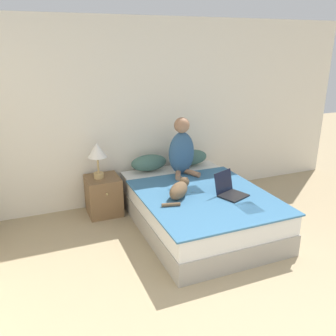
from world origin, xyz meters
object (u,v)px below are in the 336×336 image
Objects in this scene: bed at (197,208)px; pillow_near at (149,163)px; table_lamp at (97,153)px; person_sitting at (182,150)px; laptop_open at (230,191)px; cat_tabby at (179,189)px; pillow_far at (190,157)px; nightstand at (103,195)px.

pillow_near reaches higher than bed.
table_lamp is at bearing 142.31° from bed.
laptop_open is at bearing -76.30° from person_sitting.
laptop_open is at bearing -64.54° from cat_tabby.
pillow_far is (0.65, 0.00, 0.00)m from pillow_near.
nightstand is (-1.28, 1.11, -0.30)m from laptop_open.
pillow_far reaches higher than bed.
person_sitting is at bearing 82.59° from laptop_open.
cat_tabby is at bearing -116.21° from person_sitting.
cat_tabby is at bearing -52.73° from nightstand.
person_sitting is (0.05, 0.61, 0.60)m from bed.
bed is 0.47m from cat_tabby.
person_sitting is (-0.27, -0.29, 0.23)m from pillow_far.
laptop_open reaches higher than pillow_near.
person_sitting is 0.97m from laptop_open.
laptop_open reaches higher than nightstand.
cat_tabby is (-0.30, -0.11, 0.35)m from bed.
pillow_near is at bearing 95.40° from laptop_open.
bed is 4.35× the size of table_lamp.
bed is 4.33× the size of cat_tabby.
table_lamp reaches higher than pillow_far.
bed is at bearing -38.95° from nightstand.
table_lamp reaches higher than bed.
laptop_open is at bearing -63.49° from pillow_near.
cat_tabby is 1.22m from table_lamp.
laptop_open is 1.72m from nightstand.
bed is 2.67× the size of person_sitting.
laptop_open is (0.57, -0.18, -0.04)m from cat_tabby.
pillow_near and pillow_far have the same top height.
pillow_far is 0.66× the size of person_sitting.
pillow_near is 1.08× the size of table_lamp.
cat_tabby reaches higher than bed.
person_sitting is 1.23m from nightstand.
bed is 0.85m from person_sitting.
laptop_open is 1.76m from table_lamp.
pillow_far is at bearing 3.27° from nightstand.
laptop_open is 0.77× the size of nightstand.
person_sitting is at bearing -11.23° from nightstand.
pillow_near is (-0.32, 0.89, 0.37)m from bed.
table_lamp is (-0.04, -0.00, 0.61)m from nightstand.
table_lamp is at bearing -173.92° from pillow_near.
nightstand is at bearing 141.05° from bed.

